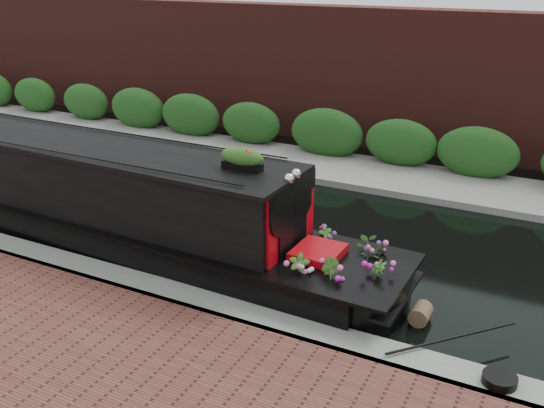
% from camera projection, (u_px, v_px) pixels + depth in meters
% --- Properties ---
extents(ground, '(80.00, 80.00, 0.00)m').
position_uv_depth(ground, '(229.00, 222.00, 13.03)').
color(ground, black).
rests_on(ground, ground).
extents(near_bank_coping, '(40.00, 0.60, 0.50)m').
position_uv_depth(near_bank_coping, '(130.00, 292.00, 10.30)').
color(near_bank_coping, gray).
rests_on(near_bank_coping, ground).
extents(far_bank_path, '(40.00, 2.40, 0.34)m').
position_uv_depth(far_bank_path, '(308.00, 167.00, 16.49)').
color(far_bank_path, gray).
rests_on(far_bank_path, ground).
extents(far_hedge, '(40.00, 1.10, 2.80)m').
position_uv_depth(far_hedge, '(321.00, 158.00, 17.24)').
color(far_hedge, '#1E4B19').
rests_on(far_hedge, ground).
extents(far_brick_wall, '(40.00, 1.00, 8.00)m').
position_uv_depth(far_brick_wall, '(347.00, 140.00, 18.97)').
color(far_brick_wall, '#4C1E19').
rests_on(far_brick_wall, ground).
extents(narrowboat, '(11.22, 2.24, 2.61)m').
position_uv_depth(narrowboat, '(113.00, 208.00, 11.70)').
color(narrowboat, black).
rests_on(narrowboat, ground).
extents(rope_fender, '(0.30, 0.39, 0.30)m').
position_uv_depth(rope_fender, '(421.00, 314.00, 9.38)').
color(rope_fender, brown).
rests_on(rope_fender, ground).
extents(coiled_mooring_rope, '(0.44, 0.44, 0.12)m').
position_uv_depth(coiled_mooring_rope, '(500.00, 379.00, 7.67)').
color(coiled_mooring_rope, black).
rests_on(coiled_mooring_rope, near_bank_coping).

